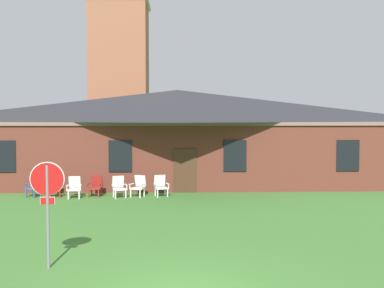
% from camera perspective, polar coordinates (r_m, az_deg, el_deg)
% --- Properties ---
extents(brick_building, '(22.71, 10.40, 5.18)m').
position_cam_1_polar(brick_building, '(27.74, -1.73, 1.21)').
color(brick_building, brown).
rests_on(brick_building, ground).
extents(dome_tower, '(5.18, 5.18, 19.41)m').
position_cam_1_polar(dome_tower, '(42.69, -8.61, 10.25)').
color(dome_tower, '#93563D').
rests_on(dome_tower, ground).
extents(stop_sign, '(0.80, 0.11, 2.54)m').
position_cam_1_polar(stop_sign, '(11.84, -16.85, -5.62)').
color(stop_sign, slate).
rests_on(stop_sign, ground).
extents(lawn_chair_by_porch, '(0.81, 0.85, 0.96)m').
position_cam_1_polar(lawn_chair_by_porch, '(22.94, -18.14, -4.72)').
color(lawn_chair_by_porch, '#2D5693').
rests_on(lawn_chair_by_porch, ground).
extents(lawn_chair_near_door, '(0.80, 0.84, 0.96)m').
position_cam_1_polar(lawn_chair_near_door, '(22.58, -16.23, -4.81)').
color(lawn_chair_near_door, maroon).
rests_on(lawn_chair_near_door, ground).
extents(lawn_chair_left_end, '(0.69, 0.73, 0.96)m').
position_cam_1_polar(lawn_chair_left_end, '(22.03, -13.84, -4.97)').
color(lawn_chair_left_end, silver).
rests_on(lawn_chair_left_end, ground).
extents(lawn_chair_middle, '(0.70, 0.73, 0.96)m').
position_cam_1_polar(lawn_chair_middle, '(22.30, -11.40, -4.85)').
color(lawn_chair_middle, maroon).
rests_on(lawn_chair_middle, ground).
extents(lawn_chair_right_end, '(0.76, 0.81, 0.96)m').
position_cam_1_polar(lawn_chair_right_end, '(21.78, -8.71, -5.01)').
color(lawn_chair_right_end, white).
rests_on(lawn_chair_right_end, ground).
extents(lawn_chair_far_side, '(0.77, 0.82, 0.96)m').
position_cam_1_polar(lawn_chair_far_side, '(21.92, -6.37, -4.94)').
color(lawn_chair_far_side, silver).
rests_on(lawn_chair_far_side, ground).
extents(lawn_chair_under_eave, '(0.75, 0.80, 0.96)m').
position_cam_1_polar(lawn_chair_under_eave, '(21.92, -3.76, -4.93)').
color(lawn_chair_under_eave, silver).
rests_on(lawn_chair_under_eave, ground).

